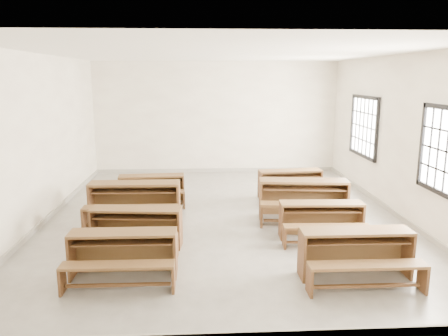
{
  "coord_description": "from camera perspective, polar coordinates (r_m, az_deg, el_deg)",
  "views": [
    {
      "loc": [
        -0.46,
        -8.42,
        2.77
      ],
      "look_at": [
        0.0,
        0.0,
        1.0
      ],
      "focal_mm": 35.0,
      "sensor_mm": 36.0,
      "label": 1
    }
  ],
  "objects": [
    {
      "name": "room",
      "position": [
        8.46,
        0.61,
        7.61
      ],
      "size": [
        8.5,
        8.5,
        3.2
      ],
      "color": "gray",
      "rests_on": "ground"
    },
    {
      "name": "desk_set_0",
      "position": [
        6.32,
        -13.06,
        -10.6
      ],
      "size": [
        1.49,
        0.78,
        0.67
      ],
      "rotation": [
        0.0,
        0.0,
        -0.01
      ],
      "color": "brown",
      "rests_on": "ground"
    },
    {
      "name": "desk_set_1",
      "position": [
        7.34,
        -11.44,
        -7.33
      ],
      "size": [
        1.54,
        0.9,
        0.66
      ],
      "rotation": [
        0.0,
        0.0,
        -0.1
      ],
      "color": "brown",
      "rests_on": "ground"
    },
    {
      "name": "desk_set_2",
      "position": [
        8.6,
        -11.62,
        -4.03
      ],
      "size": [
        1.74,
        0.92,
        0.78
      ],
      "rotation": [
        0.0,
        0.0,
        -0.01
      ],
      "color": "brown",
      "rests_on": "ground"
    },
    {
      "name": "desk_set_3",
      "position": [
        9.77,
        -9.42,
        -2.51
      ],
      "size": [
        1.47,
        0.84,
        0.64
      ],
      "rotation": [
        0.0,
        0.0,
        0.07
      ],
      "color": "brown",
      "rests_on": "ground"
    },
    {
      "name": "desk_set_4",
      "position": [
        6.42,
        16.91,
        -10.32
      ],
      "size": [
        1.55,
        0.81,
        0.69
      ],
      "rotation": [
        0.0,
        0.0,
        -0.0
      ],
      "color": "brown",
      "rests_on": "ground"
    },
    {
      "name": "desk_set_5",
      "position": [
        7.77,
        12.63,
        -6.39
      ],
      "size": [
        1.46,
        0.8,
        0.64
      ],
      "rotation": [
        0.0,
        0.0,
        -0.04
      ],
      "color": "brown",
      "rests_on": "ground"
    },
    {
      "name": "desk_set_6",
      "position": [
        8.76,
        10.36,
        -3.68
      ],
      "size": [
        1.82,
        1.07,
        0.78
      ],
      "rotation": [
        0.0,
        0.0,
        -0.1
      ],
      "color": "brown",
      "rests_on": "ground"
    },
    {
      "name": "desk_set_7",
      "position": [
        10.21,
        8.68,
        -1.81
      ],
      "size": [
        1.52,
        0.88,
        0.65
      ],
      "rotation": [
        0.0,
        0.0,
        0.09
      ],
      "color": "brown",
      "rests_on": "ground"
    }
  ]
}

